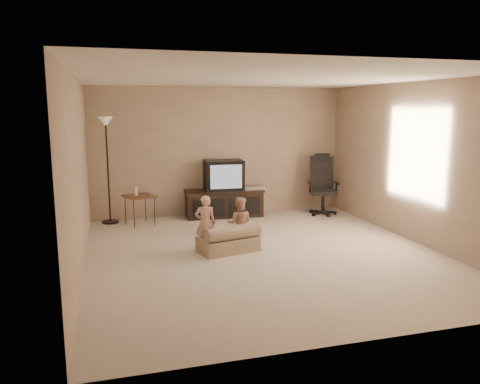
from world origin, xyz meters
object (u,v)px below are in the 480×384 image
object	(u,v)px
toddler_left	(205,223)
child_sofa	(229,241)
tv_stand	(224,193)
floor_lamp	(107,146)
toddler_right	(239,223)
office_chair	(322,193)
side_table	(139,196)

from	to	relation	value
toddler_left	child_sofa	bearing A→B (deg)	165.67
tv_stand	child_sofa	xyz separation A→B (m)	(-0.49, -2.30, -0.29)
floor_lamp	child_sofa	world-z (taller)	floor_lamp
floor_lamp	toddler_left	bearing A→B (deg)	-58.40
floor_lamp	toddler_right	size ratio (longest dim) A/B	2.44
office_chair	floor_lamp	size ratio (longest dim) A/B	0.62
tv_stand	floor_lamp	xyz separation A→B (m)	(-2.17, 0.04, 0.96)
office_chair	toddler_right	xyz separation A→B (m)	(-2.24, -1.84, -0.03)
side_table	toddler_right	bearing A→B (deg)	-54.91
office_chair	toddler_right	bearing A→B (deg)	-124.84
floor_lamp	toddler_left	size ratio (longest dim) A/B	2.31
side_table	toddler_right	world-z (taller)	toddler_right
floor_lamp	toddler_right	world-z (taller)	floor_lamp
side_table	floor_lamp	distance (m)	1.08
child_sofa	toddler_left	world-z (taller)	toddler_left
side_table	toddler_right	xyz separation A→B (m)	(1.34, -1.91, -0.13)
tv_stand	child_sofa	size ratio (longest dim) A/B	1.65
tv_stand	side_table	size ratio (longest dim) A/B	2.11
floor_lamp	child_sofa	xyz separation A→B (m)	(1.68, -2.33, -1.25)
child_sofa	toddler_left	size ratio (longest dim) A/B	1.13
toddler_left	tv_stand	bearing A→B (deg)	-101.74
side_table	floor_lamp	bearing A→B (deg)	148.52
tv_stand	floor_lamp	bearing A→B (deg)	-178.38
tv_stand	toddler_left	xyz separation A→B (m)	(-0.82, -2.16, -0.04)
child_sofa	toddler_left	bearing A→B (deg)	142.76
child_sofa	toddler_left	xyz separation A→B (m)	(-0.33, 0.14, 0.25)
floor_lamp	child_sofa	distance (m)	3.13
tv_stand	toddler_left	size ratio (longest dim) A/B	1.86
office_chair	toddler_right	distance (m)	2.90
side_table	tv_stand	bearing A→B (deg)	9.66
tv_stand	side_table	distance (m)	1.67
office_chair	tv_stand	bearing A→B (deg)	-174.51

